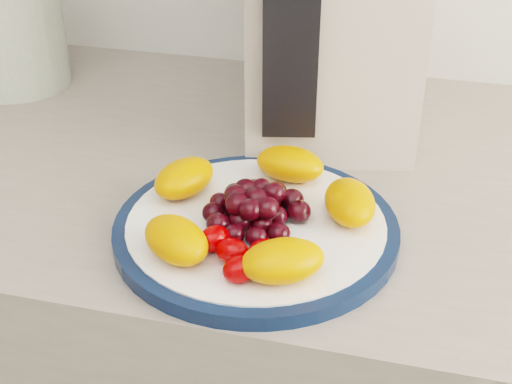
# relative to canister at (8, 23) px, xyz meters

# --- Properties ---
(plate_rim) EXTENTS (0.28, 0.28, 0.01)m
(plate_rim) POSITION_rel_canister_xyz_m (0.43, -0.29, -0.08)
(plate_rim) COLOR #0B1B3A
(plate_rim) RESTS_ON counter
(plate_face) EXTENTS (0.25, 0.25, 0.02)m
(plate_face) POSITION_rel_canister_xyz_m (0.43, -0.29, -0.08)
(plate_face) COLOR white
(plate_face) RESTS_ON counter
(canister) EXTENTS (0.17, 0.17, 0.18)m
(canister) POSITION_rel_canister_xyz_m (0.00, 0.00, 0.00)
(canister) COLOR #395B16
(canister) RESTS_ON counter
(appliance_panel) EXTENTS (0.06, 0.03, 0.25)m
(appliance_panel) POSITION_rel_canister_xyz_m (0.43, -0.16, 0.08)
(appliance_panel) COLOR black
(appliance_panel) RESTS_ON appliance_body
(fruit_plate) EXTENTS (0.24, 0.24, 0.04)m
(fruit_plate) POSITION_rel_canister_xyz_m (0.43, -0.29, -0.06)
(fruit_plate) COLOR orange
(fruit_plate) RESTS_ON plate_face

